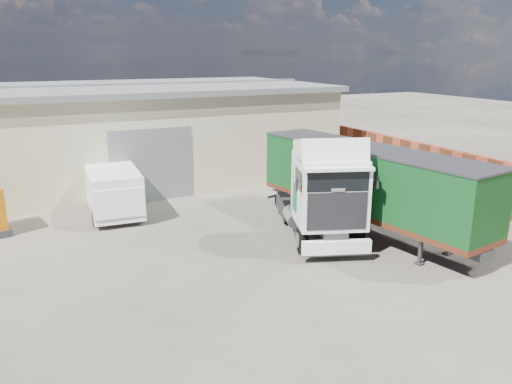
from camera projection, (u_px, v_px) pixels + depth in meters
name	position (u px, v px, depth m)	size (l,w,h in m)	color
ground	(285.00, 269.00, 16.99)	(120.00, 120.00, 0.00)	#2A2722
warehouse	(53.00, 136.00, 27.69)	(30.60, 12.60, 5.42)	#BEB492
brick_boundary_wall	(420.00, 166.00, 26.65)	(0.35, 26.00, 2.50)	brown
tractor_unit	(324.00, 196.00, 19.04)	(4.40, 6.70, 4.29)	black
box_trailer	(365.00, 181.00, 19.92)	(3.92, 10.87, 3.54)	#2D2D30
panel_van	(113.00, 190.00, 22.59)	(2.41, 5.29, 2.12)	black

